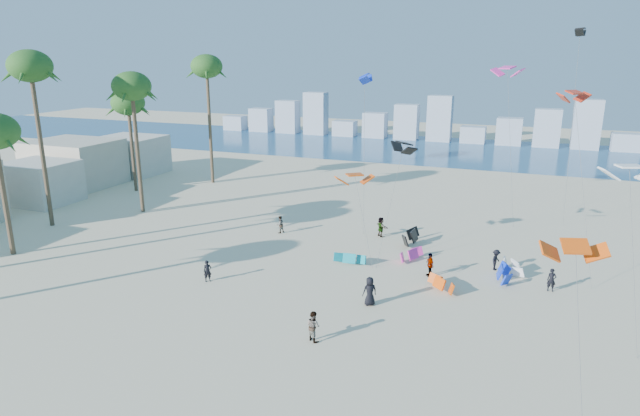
% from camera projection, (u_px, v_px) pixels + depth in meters
% --- Properties ---
extents(ground, '(220.00, 220.00, 0.00)m').
position_uv_depth(ground, '(159.00, 361.00, 28.77)').
color(ground, beige).
rests_on(ground, ground).
extents(ocean, '(220.00, 220.00, 0.00)m').
position_uv_depth(ocean, '(421.00, 149.00, 93.39)').
color(ocean, navy).
rests_on(ocean, ground).
extents(kitesurfer_near, '(0.68, 0.66, 1.57)m').
position_uv_depth(kitesurfer_near, '(208.00, 271.00, 38.61)').
color(kitesurfer_near, black).
rests_on(kitesurfer_near, ground).
extents(kitesurfer_mid, '(1.09, 1.02, 1.79)m').
position_uv_depth(kitesurfer_mid, '(313.00, 326.00, 30.59)').
color(kitesurfer_mid, gray).
rests_on(kitesurfer_mid, ground).
extents(kitesurfers_far, '(23.47, 14.94, 1.92)m').
position_uv_depth(kitesurfers_far, '(400.00, 251.00, 42.32)').
color(kitesurfers_far, black).
rests_on(kitesurfers_far, ground).
extents(grounded_kites, '(14.57, 12.13, 1.07)m').
position_uv_depth(grounded_kites, '(438.00, 259.00, 41.73)').
color(grounded_kites, '#EC34A7').
rests_on(grounded_kites, ground).
extents(flying_kites, '(31.75, 40.67, 18.49)m').
position_uv_depth(flying_kites, '(518.00, 125.00, 39.83)').
color(flying_kites, '#EC4E0C').
rests_on(flying_kites, ground).
extents(palm_row, '(10.38, 44.80, 16.11)m').
position_uv_depth(palm_row, '(57.00, 102.00, 47.72)').
color(palm_row, brown).
rests_on(palm_row, ground).
extents(beachfront_buildings, '(11.50, 43.00, 6.00)m').
position_uv_depth(beachfront_buildings, '(19.00, 180.00, 58.39)').
color(beachfront_buildings, beige).
rests_on(beachfront_buildings, ground).
extents(distant_skyline, '(85.00, 3.00, 8.40)m').
position_uv_depth(distant_skyline, '(426.00, 124.00, 101.93)').
color(distant_skyline, '#9EADBF').
rests_on(distant_skyline, ground).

